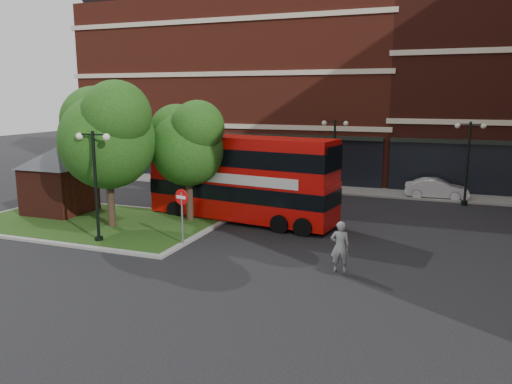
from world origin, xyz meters
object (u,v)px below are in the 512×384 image
at_px(car_silver, 221,178).
at_px(woman, 340,247).
at_px(car_white, 437,189).
at_px(bus, 241,173).

bearing_deg(car_silver, woman, -142.44).
bearing_deg(woman, car_white, -110.70).
distance_m(bus, woman, 8.88).
height_order(woman, car_silver, woman).
bearing_deg(woman, bus, -52.12).
relative_size(woman, car_white, 0.50).
bearing_deg(bus, car_white, 53.95).
relative_size(bus, car_white, 2.67).
relative_size(bus, car_silver, 2.40).
distance_m(bus, car_silver, 9.73).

